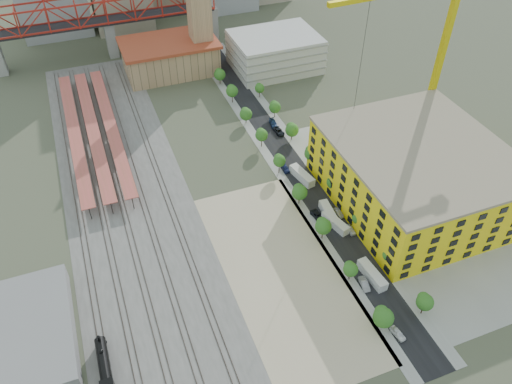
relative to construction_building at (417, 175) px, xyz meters
name	(u,v)px	position (x,y,z in m)	size (l,w,h in m)	color
ground	(253,191)	(-42.00, 20.00, -9.41)	(400.00, 400.00, 0.00)	#474C38
ballast_strip	(123,183)	(-78.00, 37.50, -9.38)	(36.00, 165.00, 0.06)	#605E59
dirt_lot	(282,271)	(-46.00, -11.50, -9.38)	(28.00, 67.00, 0.06)	tan
street_asphalt	(282,151)	(-26.00, 35.00, -9.38)	(12.00, 170.00, 0.06)	black
sidewalk_west	(267,155)	(-31.50, 35.00, -9.39)	(3.00, 170.00, 0.04)	gray
sidewalk_east	(298,148)	(-20.50, 35.00, -9.39)	(3.00, 170.00, 0.04)	gray
construction_pad	(418,197)	(3.00, 0.00, -9.38)	(50.00, 90.00, 0.06)	gray
rail_tracks	(117,184)	(-79.80, 37.50, -9.26)	(26.56, 160.00, 0.18)	#382B23
platform_canopies	(92,128)	(-83.00, 65.00, -5.42)	(16.00, 80.00, 4.12)	#CE4F4F
station_hall	(170,56)	(-47.00, 102.00, -2.74)	(38.00, 24.00, 13.10)	tan
parking_garage	(275,52)	(-6.00, 90.00, -2.41)	(34.00, 26.00, 14.00)	silver
truss_bridge	(106,13)	(-67.00, 125.00, 9.45)	(94.00, 9.60, 25.60)	gray
construction_building	(417,175)	(0.00, 0.00, 0.00)	(44.60, 50.60, 18.80)	#FFF815
warehouse	(22,337)	(-108.00, -10.00, -6.91)	(22.00, 32.00, 5.00)	gray
street_trees	(295,169)	(-26.00, 25.00, -9.41)	(15.40, 124.40, 8.00)	#2C7021
distant_hills	(191,51)	(3.28, 280.00, -88.95)	(647.00, 264.00, 227.00)	#4C6B59
locomotive	(106,377)	(-92.00, -25.75, -7.43)	(2.75, 21.20, 5.30)	black
tower_crane	(437,34)	(17.52, 25.64, 28.20)	(57.09, 5.49, 60.95)	yellow
site_trailer_a	(372,275)	(-26.00, -21.68, -8.08)	(2.55, 9.71, 2.66)	silver
site_trailer_b	(335,223)	(-26.00, -2.04, -8.16)	(2.40, 9.10, 2.49)	silver
site_trailer_c	(329,213)	(-26.00, 1.96, -8.13)	(2.46, 9.35, 2.56)	silver
site_trailer_d	(302,176)	(-26.00, 19.78, -8.05)	(2.62, 9.95, 2.72)	silver
car_0	(398,333)	(-29.00, -38.08, -8.68)	(1.73, 4.30, 1.47)	white
car_1	(364,284)	(-29.00, -23.17, -8.64)	(1.62, 4.65, 1.53)	#96959A
car_2	(318,216)	(-29.00, 2.72, -8.70)	(2.36, 5.13, 1.43)	black
car_3	(285,168)	(-29.00, 25.71, -8.75)	(1.86, 4.57, 1.33)	navy
car_4	(351,230)	(-23.00, -5.45, -8.70)	(1.67, 4.15, 1.41)	silver
car_5	(338,213)	(-23.00, 1.68, -8.72)	(1.46, 4.20, 1.38)	gray
car_6	(279,131)	(-23.00, 45.15, -8.65)	(2.53, 5.48, 1.52)	black
car_7	(273,124)	(-23.00, 50.15, -8.61)	(2.23, 5.48, 1.59)	navy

